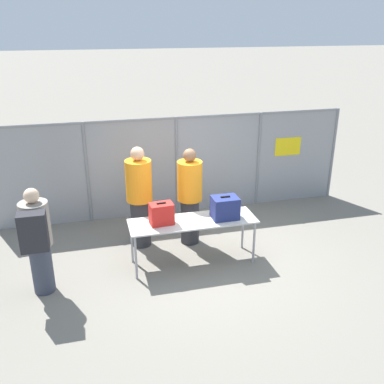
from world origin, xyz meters
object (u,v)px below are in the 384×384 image
Objects in this scene: security_worker_near at (190,196)px; security_worker_far at (139,196)px; inspection_table at (193,224)px; traveler_hooded at (37,239)px; suitcase_navy at (225,208)px; utility_trailer at (228,157)px; suitcase_red at (161,214)px.

security_worker_far reaches higher than security_worker_near.
inspection_table is 2.42m from traveler_hooded.
security_worker_near reaches higher than traveler_hooded.
suitcase_navy is (0.54, -0.03, 0.25)m from inspection_table.
suitcase_navy is 0.12× the size of utility_trailer.
security_worker_near is at bearing 48.14° from suitcase_red.
suitcase_red is at bearing 7.70° from traveler_hooded.
traveler_hooded reaches higher than suitcase_red.
security_worker_near is at bearing 79.79° from inspection_table.
suitcase_navy is at bearing -109.54° from utility_trailer.
traveler_hooded is at bearing -133.91° from utility_trailer.
security_worker_near reaches higher than utility_trailer.
security_worker_far is 4.59m from utility_trailer.
traveler_hooded is at bearing -174.92° from suitcase_navy.
security_worker_near is (0.13, 0.73, 0.20)m from inspection_table.
suitcase_navy is 1.57m from security_worker_far.
inspection_table is at bearing -115.68° from utility_trailer.
traveler_hooded is at bearing 7.75° from security_worker_far.
inspection_table is 0.59m from suitcase_navy.
security_worker_far reaches higher than utility_trailer.
inspection_table is 0.57m from suitcase_red.
inspection_table is at bearing -0.80° from suitcase_red.
traveler_hooded is at bearing 11.63° from security_worker_near.
traveler_hooded is at bearing -170.85° from suitcase_red.
utility_trailer is (2.11, 4.39, -0.31)m from inspection_table.
suitcase_red is at bearing 177.74° from suitcase_navy.
suitcase_red reaches higher than inspection_table.
inspection_table is at bearing 104.67° from security_worker_far.
security_worker_near is 0.97× the size of security_worker_far.
utility_trailer is (2.87, 3.54, -0.55)m from security_worker_far.
security_worker_far is at bearing -17.92° from security_worker_near.
traveler_hooded is (-1.88, -0.30, -0.04)m from suitcase_red.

